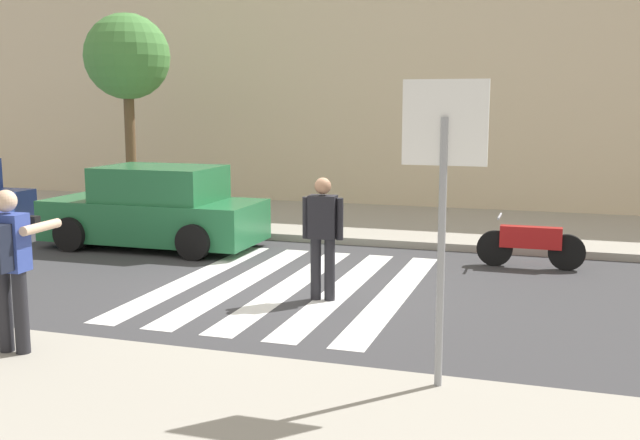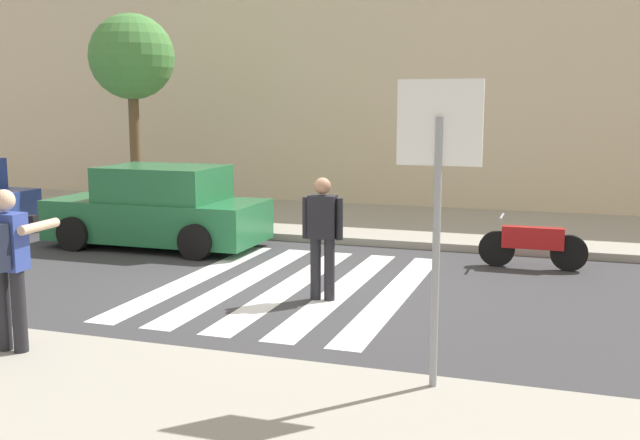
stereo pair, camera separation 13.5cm
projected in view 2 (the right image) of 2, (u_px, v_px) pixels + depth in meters
The scene contains 14 objects.
ground_plane at pixel (286, 289), 11.11m from camera, with size 120.00×120.00×0.00m, color #38383A.
sidewalk_far at pixel (383, 223), 16.71m from camera, with size 60.00×4.80×0.14m, color #9E998C.
building_facade_far at pixel (423, 89), 20.35m from camera, with size 56.00×4.00×6.19m, color beige.
crosswalk_stripe_0 at pixel (196, 278), 11.80m from camera, with size 0.44×5.20×0.01m, color silver.
crosswalk_stripe_1 at pixel (242, 282), 11.54m from camera, with size 0.44×5.20×0.01m, color silver.
crosswalk_stripe_2 at pixel (291, 286), 11.29m from camera, with size 0.44×5.20×0.01m, color silver.
crosswalk_stripe_3 at pixel (341, 290), 11.04m from camera, with size 0.44×5.20×0.01m, color silver.
crosswalk_stripe_4 at pixel (394, 294), 10.79m from camera, with size 0.44×5.20×0.01m, color silver.
stop_sign at pixel (438, 166), 6.65m from camera, with size 0.76×0.08×2.81m.
photographer_with_backpack at pixel (6, 256), 7.75m from camera, with size 0.60×0.85×1.72m.
pedestrian_crossing at pixel (323, 232), 10.35m from camera, with size 0.58×0.26×1.72m.
parked_car_green at pixel (159, 209), 14.24m from camera, with size 4.10×1.92×1.55m.
motorcycle at pixel (532, 244), 12.41m from camera, with size 1.76×0.60×0.87m.
street_tree_west at pixel (132, 59), 17.08m from camera, with size 1.94×1.94×4.60m.
Camera 2 is at (3.92, -10.08, 2.76)m, focal length 42.00 mm.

